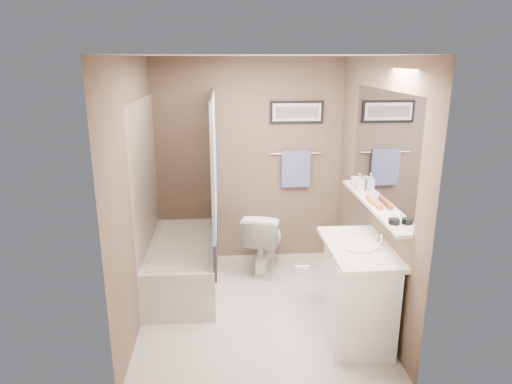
{
  "coord_description": "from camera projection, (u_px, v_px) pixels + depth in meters",
  "views": [
    {
      "loc": [
        -0.31,
        -4.01,
        2.38
      ],
      "look_at": [
        0.0,
        0.15,
        1.15
      ],
      "focal_mm": 32.0,
      "sensor_mm": 36.0,
      "label": 1
    }
  ],
  "objects": [
    {
      "name": "door_handle",
      "position": [
        302.0,
        267.0,
        3.13
      ],
      "size": [
        0.1,
        0.02,
        0.02
      ],
      "primitive_type": "cylinder",
      "rotation": [
        0.0,
        1.57,
        0.0
      ],
      "color": "silver",
      "rests_on": "door"
    },
    {
      "name": "vanity",
      "position": [
        357.0,
        292.0,
        4.01
      ],
      "size": [
        0.59,
        0.94,
        0.8
      ],
      "primitive_type": "cube",
      "rotation": [
        0.0,
        0.0,
        -0.1
      ],
      "color": "white",
      "rests_on": "ground"
    },
    {
      "name": "candle_bowl_near",
      "position": [
        394.0,
        221.0,
        3.61
      ],
      "size": [
        0.09,
        0.09,
        0.04
      ],
      "primitive_type": "cylinder",
      "color": "black",
      "rests_on": "shelf"
    },
    {
      "name": "hair_brush_front",
      "position": [
        376.0,
        204.0,
        4.03
      ],
      "size": [
        0.06,
        0.22,
        0.04
      ],
      "primitive_type": "cylinder",
      "rotation": [
        1.57,
        0.0,
        0.1
      ],
      "color": "orange",
      "rests_on": "shelf"
    },
    {
      "name": "towel",
      "position": [
        296.0,
        169.0,
        5.4
      ],
      "size": [
        0.34,
        0.05,
        0.44
      ],
      "primitive_type": "cube",
      "color": "#919BD4",
      "rests_on": "towel_bar"
    },
    {
      "name": "wall_left",
      "position": [
        138.0,
        194.0,
        4.12
      ],
      "size": [
        0.04,
        2.5,
        2.4
      ],
      "primitive_type": "cube",
      "color": "brown",
      "rests_on": "ground"
    },
    {
      "name": "bathtub",
      "position": [
        184.0,
        265.0,
        4.89
      ],
      "size": [
        0.71,
        1.5,
        0.5
      ],
      "primitive_type": "cube",
      "rotation": [
        0.0,
        0.0,
        -0.01
      ],
      "color": "silver",
      "rests_on": "ground"
    },
    {
      "name": "wall_front",
      "position": [
        271.0,
        243.0,
        3.02
      ],
      "size": [
        2.2,
        0.04,
        2.4
      ],
      "primitive_type": "cube",
      "color": "brown",
      "rests_on": "ground"
    },
    {
      "name": "art_frame",
      "position": [
        297.0,
        112.0,
        5.25
      ],
      "size": [
        0.62,
        0.02,
        0.26
      ],
      "primitive_type": "cube",
      "color": "black",
      "rests_on": "wall_back"
    },
    {
      "name": "soap_bottle",
      "position": [
        359.0,
        182.0,
        4.51
      ],
      "size": [
        0.08,
        0.09,
        0.17
      ],
      "primitive_type": "imported",
      "rotation": [
        0.0,
        0.0,
        0.1
      ],
      "color": "#999999",
      "rests_on": "shelf"
    },
    {
      "name": "faucet_spout",
      "position": [
        382.0,
        240.0,
        3.89
      ],
      "size": [
        0.02,
        0.02,
        0.1
      ],
      "primitive_type": "cylinder",
      "color": "white",
      "rests_on": "countertop"
    },
    {
      "name": "shelf",
      "position": [
        372.0,
        204.0,
        4.15
      ],
      "size": [
        0.12,
        1.6,
        0.03
      ],
      "primitive_type": "cube",
      "color": "silver",
      "rests_on": "wall_right"
    },
    {
      "name": "art_mat",
      "position": [
        297.0,
        112.0,
        5.23
      ],
      "size": [
        0.56,
        0.0,
        0.2
      ],
      "primitive_type": "cube",
      "color": "white",
      "rests_on": "art_frame"
    },
    {
      "name": "tile_surround",
      "position": [
        147.0,
        199.0,
        4.65
      ],
      "size": [
        0.02,
        1.55,
        2.0
      ],
      "primitive_type": "cube",
      "color": "tan",
      "rests_on": "wall_left"
    },
    {
      "name": "door",
      "position": [
        352.0,
        269.0,
        3.1
      ],
      "size": [
        0.8,
        0.02,
        2.0
      ],
      "primitive_type": "cube",
      "color": "silver",
      "rests_on": "wall_front"
    },
    {
      "name": "hair_brush_back",
      "position": [
        372.0,
        201.0,
        4.13
      ],
      "size": [
        0.05,
        0.22,
        0.04
      ],
      "primitive_type": "cylinder",
      "rotation": [
        1.57,
        0.0,
        0.05
      ],
      "color": "#C9491C",
      "rests_on": "shelf"
    },
    {
      "name": "art_image",
      "position": [
        297.0,
        112.0,
        5.23
      ],
      "size": [
        0.5,
        0.0,
        0.13
      ],
      "primitive_type": "cube",
      "color": "#595959",
      "rests_on": "art_mat"
    },
    {
      "name": "curtain_rod",
      "position": [
        212.0,
        93.0,
        4.4
      ],
      "size": [
        0.02,
        1.55,
        0.02
      ],
      "primitive_type": "cylinder",
      "rotation": [
        1.57,
        0.0,
        0.0
      ],
      "color": "silver",
      "rests_on": "wall_left"
    },
    {
      "name": "pink_comb",
      "position": [
        367.0,
        197.0,
        4.29
      ],
      "size": [
        0.05,
        0.16,
        0.01
      ],
      "primitive_type": "cube",
      "rotation": [
        0.0,
        0.0,
        0.12
      ],
      "color": "pink",
      "rests_on": "shelf"
    },
    {
      "name": "mirror",
      "position": [
        382.0,
        148.0,
        4.01
      ],
      "size": [
        0.02,
        1.6,
        1.0
      ],
      "primitive_type": "cube",
      "color": "silver",
      "rests_on": "wall_right"
    },
    {
      "name": "curtain_lower",
      "position": [
        216.0,
        235.0,
        4.82
      ],
      "size": [
        0.03,
        1.45,
        0.36
      ],
      "primitive_type": "cube",
      "color": "#262341",
      "rests_on": "curtain_rod"
    },
    {
      "name": "countertop",
      "position": [
        359.0,
        248.0,
        3.89
      ],
      "size": [
        0.54,
        0.96,
        0.04
      ],
      "primitive_type": "cube",
      "color": "white",
      "rests_on": "vanity"
    },
    {
      "name": "faucet_knob",
      "position": [
        378.0,
        237.0,
        3.99
      ],
      "size": [
        0.05,
        0.05,
        0.05
      ],
      "primitive_type": "sphere",
      "color": "silver",
      "rests_on": "countertop"
    },
    {
      "name": "curtain_upper",
      "position": [
        214.0,
        159.0,
        4.59
      ],
      "size": [
        0.03,
        1.45,
        1.28
      ],
      "primitive_type": "cube",
      "color": "white",
      "rests_on": "curtain_rod"
    },
    {
      "name": "ground",
      "position": [
        257.0,
        307.0,
        4.53
      ],
      "size": [
        2.5,
        2.5,
        0.0
      ],
      "primitive_type": "plane",
      "color": "beige",
      "rests_on": "ground"
    },
    {
      "name": "toilet",
      "position": [
        264.0,
        240.0,
        5.25
      ],
      "size": [
        0.58,
        0.8,
        0.73
      ],
      "primitive_type": "imported",
      "rotation": [
        0.0,
        0.0,
        2.87
      ],
      "color": "white",
      "rests_on": "ground"
    },
    {
      "name": "towel_bar",
      "position": [
        296.0,
        153.0,
        5.36
      ],
      "size": [
        0.6,
        0.02,
        0.02
      ],
      "primitive_type": "cylinder",
      "rotation": [
        0.0,
        1.57,
        0.0
      ],
      "color": "silver",
      "rests_on": "wall_back"
    },
    {
      "name": "glass_jar",
      "position": [
        355.0,
        181.0,
        4.66
      ],
      "size": [
        0.08,
        0.08,
        0.1
      ],
      "primitive_type": "cylinder",
      "color": "silver",
      "rests_on": "shelf"
    },
    {
      "name": "ceiling",
      "position": [
        257.0,
        58.0,
        3.86
      ],
      "size": [
        2.2,
        2.5,
        0.04
      ],
      "primitive_type": "cube",
      "color": "white",
      "rests_on": "wall_back"
    },
    {
      "name": "wall_right",
      "position": [
        372.0,
        189.0,
        4.27
      ],
      "size": [
        0.04,
        2.5,
        2.4
      ],
      "primitive_type": "cube",
      "color": "brown",
      "rests_on": "ground"
    },
    {
      "name": "sink_basin",
      "position": [
        358.0,
        245.0,
        3.89
      ],
      "size": [
        0.34,
        0.34,
        0.01
      ],
      "primitive_type": "cylinder",
      "color": "white",
      "rests_on": "countertop"
    },
    {
      "name": "tub_rim",
      "position": [
        183.0,
        243.0,
        4.82
      ],
      "size": [
        0.56,
        1.36,
        0.02
      ],
      "primitive_type": "cube",
      "color": "silver",
      "rests_on": "bathtub"
    },
    {
      "name": "wall_back",
      "position": [
        249.0,
        162.0,
        5.37
      ],
      "size": [
        2.2,
        0.04,
        2.4
      ],
      "primitive_type": "cube",
      "color": "brown",
      "rests_on": "ground"
    }
  ]
}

